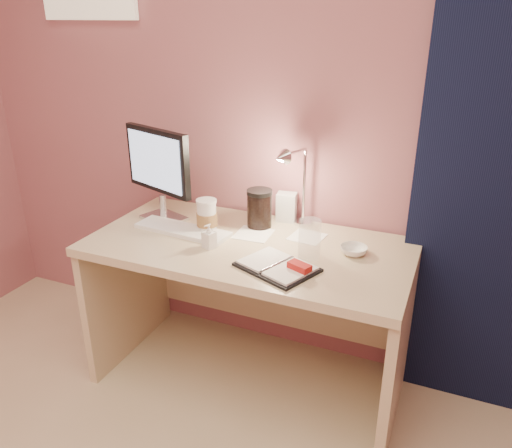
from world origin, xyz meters
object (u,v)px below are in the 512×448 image
at_px(desk_lamp, 307,181).
at_px(keyboard, 183,230).
at_px(clear_cup, 310,239).
at_px(lotion_bottle, 209,236).
at_px(dark_jar, 259,211).
at_px(desk, 255,281).
at_px(product_box, 286,207).
at_px(coffee_cup, 207,217).
at_px(bowl, 354,250).
at_px(planner, 279,266).
at_px(monitor, 160,167).

bearing_deg(desk_lamp, keyboard, -134.04).
height_order(clear_cup, lotion_bottle, clear_cup).
height_order(dark_jar, desk_lamp, desk_lamp).
height_order(desk, product_box, product_box).
distance_m(coffee_cup, clear_cup, 0.51).
distance_m(coffee_cup, product_box, 0.39).
xyz_separation_m(bowl, dark_jar, (-0.47, 0.12, 0.06)).
height_order(keyboard, clear_cup, clear_cup).
bearing_deg(desk_lamp, bowl, -5.67).
distance_m(planner, bowl, 0.34).
distance_m(keyboard, desk_lamp, 0.61).
xyz_separation_m(coffee_cup, desk_lamp, (0.41, 0.17, 0.17)).
bearing_deg(lotion_bottle, coffee_cup, 120.97).
bearing_deg(bowl, planner, -134.65).
relative_size(lotion_bottle, product_box, 0.78).
distance_m(product_box, desk_lamp, 0.24).
bearing_deg(desk_lamp, product_box, 164.76).
xyz_separation_m(keyboard, desk_lamp, (0.52, 0.22, 0.23)).
xyz_separation_m(planner, bowl, (0.24, 0.24, 0.01)).
xyz_separation_m(coffee_cup, dark_jar, (0.20, 0.14, 0.01)).
height_order(desk, clear_cup, clear_cup).
relative_size(coffee_cup, clear_cup, 0.96).
bearing_deg(coffee_cup, product_box, 42.51).
bearing_deg(product_box, bowl, -41.46).
distance_m(bowl, lotion_bottle, 0.61).
distance_m(clear_cup, product_box, 0.40).
bearing_deg(dark_jar, coffee_cup, -144.61).
distance_m(monitor, clear_cup, 0.80).
xyz_separation_m(coffee_cup, bowl, (0.67, 0.02, -0.05)).
bearing_deg(dark_jar, keyboard, -147.25).
bearing_deg(monitor, coffee_cup, 9.96).
height_order(planner, desk_lamp, desk_lamp).
bearing_deg(monitor, keyboard, -11.06).
distance_m(keyboard, bowl, 0.78).
relative_size(monitor, desk_lamp, 1.15).
bearing_deg(monitor, desk_lamp, 29.55).
height_order(desk, bowl, bowl).
bearing_deg(dark_jar, clear_cup, -34.18).
height_order(product_box, desk_lamp, desk_lamp).
bearing_deg(dark_jar, lotion_bottle, -110.16).
bearing_deg(lotion_bottle, desk_lamp, 44.59).
bearing_deg(lotion_bottle, bowl, 16.89).
relative_size(lotion_bottle, desk_lamp, 0.28).
height_order(keyboard, desk_lamp, desk_lamp).
bearing_deg(monitor, bowl, 18.10).
bearing_deg(bowl, monitor, 178.82).
bearing_deg(lotion_bottle, monitor, 151.07).
bearing_deg(monitor, planner, -1.34).
bearing_deg(desk, coffee_cup, -173.65).
relative_size(bowl, dark_jar, 0.70).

